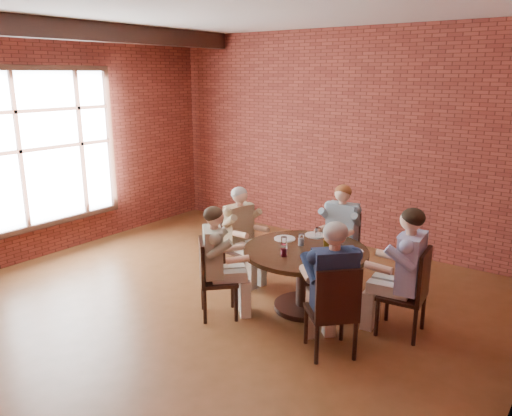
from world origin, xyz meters
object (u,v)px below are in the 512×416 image
Objects in this scene: chair_a at (411,289)px; smartphone at (324,263)px; chair_c at (238,244)px; chair_d at (211,275)px; chair_b at (342,243)px; diner_a at (404,272)px; dining_table at (305,267)px; diner_c at (242,235)px; diner_d at (218,263)px; diner_e at (332,289)px; diner_b at (340,234)px; chair_e at (334,308)px.

chair_a is 6.72× the size of smartphone.
chair_d is at bearing -145.82° from chair_c.
chair_b reaches higher than chair_c.
dining_table is at bearing -90.00° from diner_a.
dining_table is 1.15m from diner_c.
chair_c is 0.70× the size of diner_d.
chair_a is 1.59m from chair_b.
chair_d is at bearing -70.55° from diner_a.
diner_c is at bearing -98.94° from diner_a.
diner_e is at bearing -104.28° from chair_c.
diner_d is (-0.62, -1.81, 0.15)m from chair_b.
diner_a reaches higher than chair_c.
chair_a is 1.05× the size of chair_b.
diner_b reaches higher than chair_e.
chair_e is at bearing -105.03° from chair_c.
diner_a is 1.07× the size of diner_d.
chair_e is 6.63× the size of smartphone.
chair_e is (1.52, 0.06, 0.02)m from chair_d.
dining_table is at bearing -90.00° from chair_e.
smartphone is (0.46, -1.34, 0.25)m from chair_b.
diner_e is (-0.07, 0.06, 0.17)m from chair_e.
diner_d is at bearing -147.28° from smartphone.
diner_d reaches higher than chair_e.
diner_c reaches higher than chair_c.
dining_table is 10.00× the size of smartphone.
diner_a reaches higher than chair_e.
diner_a is at bearing -81.15° from diner_c.
chair_b is (-1.29, 0.94, -0.02)m from chair_a.
chair_a is 0.76× the size of diner_c.
diner_d is at bearing -133.83° from dining_table.
chair_a is 2.41m from chair_c.
diner_a is at bearing -110.82° from diner_d.
smartphone is (1.09, 0.47, 0.10)m from diner_d.
chair_d is 1.47m from diner_e.
chair_e is at bearing -43.57° from dining_table.
dining_table is at bearing -90.00° from chair_b.
diner_a is at bearing -42.48° from chair_b.
dining_table is at bearing -90.00° from chair_c.
diner_d is 9.00× the size of smartphone.
diner_d is at bearing -71.34° from diner_a.
chair_a reaches higher than chair_e.
chair_d is at bearing -133.83° from dining_table.
diner_e is 0.52m from smartphone.
chair_b is at bearing -39.35° from diner_c.
diner_b reaches higher than chair_a.
dining_table is 1.49× the size of chair_a.
chair_c is at bearing -19.15° from diner_d.
chair_c is at bearing 168.89° from dining_table.
diner_e reaches higher than chair_a.
chair_d is (-0.76, -0.79, -0.03)m from dining_table.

